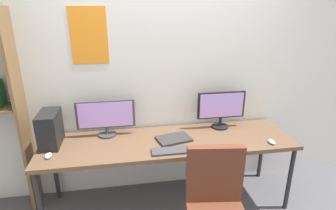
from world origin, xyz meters
TOP-DOWN VIEW (x-y plane):
  - wall_back at (-0.00, 1.02)m, footprint 4.86×0.11m
  - desk at (0.00, 0.60)m, footprint 2.46×0.68m
  - monitor_left at (-0.60, 0.81)m, footprint 0.58×0.18m
  - monitor_right at (0.60, 0.81)m, footprint 0.51×0.18m
  - pc_tower at (-1.11, 0.70)m, footprint 0.17×0.34m
  - keyboard_main at (0.00, 0.37)m, footprint 0.39×0.13m
  - mouse_left_side at (-1.09, 0.46)m, footprint 0.06×0.10m
  - mouse_right_side at (0.96, 0.37)m, footprint 0.06×0.10m
  - laptop_closed at (0.05, 0.60)m, footprint 0.36×0.29m

SIDE VIEW (x-z plane):
  - desk at x=0.00m, z-range 0.32..1.06m
  - keyboard_main at x=0.00m, z-range 0.74..0.76m
  - laptop_closed at x=0.05m, z-range 0.74..0.76m
  - mouse_left_side at x=-1.09m, z-range 0.74..0.77m
  - mouse_right_side at x=0.96m, z-range 0.74..0.77m
  - pc_tower at x=-1.11m, z-range 0.74..1.07m
  - monitor_left at x=-0.60m, z-range 0.76..1.13m
  - monitor_right at x=0.60m, z-range 0.77..1.17m
  - wall_back at x=0.00m, z-range 0.00..2.60m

